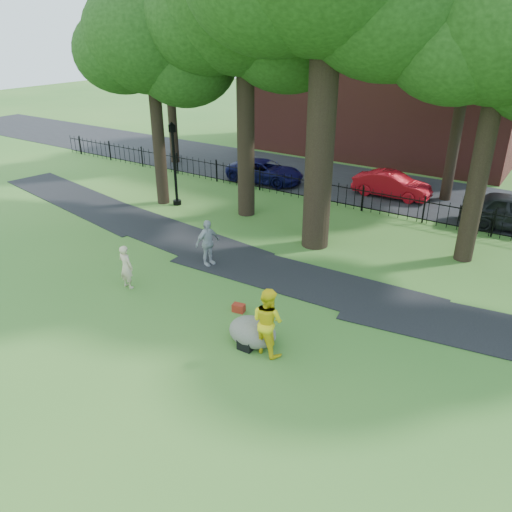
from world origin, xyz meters
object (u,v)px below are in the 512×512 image
Objects in this scene: man at (268,321)px; red_sedan at (392,185)px; boulder at (252,330)px; woman at (126,267)px; lamppost at (175,165)px.

red_sedan is (-1.86, 15.27, -0.34)m from man.
boulder is 15.21m from red_sedan.
boulder is (-0.58, 0.11, -0.58)m from man.
boulder is at bearing -0.15° from man.
red_sedan is at bearing 94.83° from boulder.
man is 0.83m from boulder.
woman is 15.37m from red_sedan.
woman is 5.55m from boulder.
woman is at bearing -40.32° from lamppost.
red_sedan is at bearing 59.04° from lamppost.
lamppost is 1.03× the size of red_sedan.
boulder is 0.35× the size of lamppost.
woman is at bearing 163.21° from red_sedan.
woman is at bearing 176.02° from boulder.
man is at bearing -173.80° from red_sedan.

